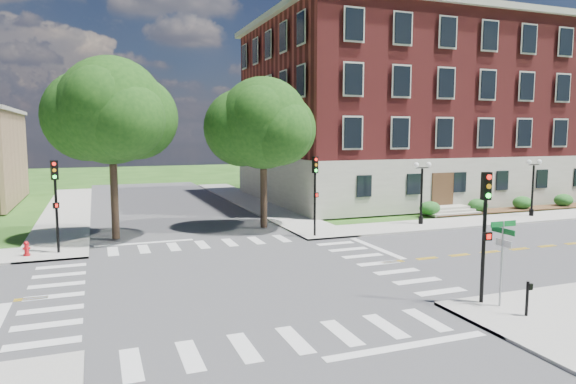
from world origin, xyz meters
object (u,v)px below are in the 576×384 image
object	(u,v)px
traffic_signal_nw	(56,194)
twin_lamp_east	(533,184)
traffic_signal_ne	(315,185)
twin_lamp_west	(422,189)
traffic_signal_se	(485,220)
fire_hydrant	(27,249)
push_button_post	(528,297)
street_sign_pole	(502,246)

from	to	relation	value
traffic_signal_nw	twin_lamp_east	xyz separation A→B (m)	(32.55, 0.52, -0.66)
traffic_signal_nw	twin_lamp_east	distance (m)	32.57
traffic_signal_ne	twin_lamp_west	distance (m)	8.53
traffic_signal_se	fire_hydrant	size ratio (longest dim) A/B	6.40
traffic_signal_nw	twin_lamp_west	size ratio (longest dim) A/B	1.13
traffic_signal_ne	twin_lamp_east	world-z (taller)	traffic_signal_ne
twin_lamp_west	twin_lamp_east	xyz separation A→B (m)	(9.85, -0.01, 0.00)
traffic_signal_se	fire_hydrant	world-z (taller)	traffic_signal_se
fire_hydrant	traffic_signal_ne	bearing A→B (deg)	-1.51
traffic_signal_se	traffic_signal_ne	xyz separation A→B (m)	(-0.78, 13.50, 0.00)
traffic_signal_nw	fire_hydrant	xyz separation A→B (m)	(-1.46, -0.21, -2.72)
push_button_post	fire_hydrant	world-z (taller)	push_button_post
twin_lamp_west	street_sign_pole	world-z (taller)	twin_lamp_west
street_sign_pole	traffic_signal_ne	bearing A→B (deg)	94.49
twin_lamp_east	street_sign_pole	distance (m)	22.93
traffic_signal_ne	twin_lamp_west	bearing A→B (deg)	7.81
twin_lamp_east	fire_hydrant	size ratio (longest dim) A/B	5.64
traffic_signal_ne	twin_lamp_east	distance (m)	18.32
traffic_signal_se	push_button_post	bearing A→B (deg)	-75.14
push_button_post	fire_hydrant	size ratio (longest dim) A/B	1.60
twin_lamp_east	fire_hydrant	xyz separation A→B (m)	(-34.02, -0.73, -2.06)
twin_lamp_west	fire_hydrant	bearing A→B (deg)	-178.24
fire_hydrant	push_button_post	bearing A→B (deg)	-42.57
push_button_post	twin_lamp_east	bearing A→B (deg)	43.76
street_sign_pole	push_button_post	distance (m)	1.88
traffic_signal_se	twin_lamp_west	bearing A→B (deg)	62.46
twin_lamp_west	push_button_post	size ratio (longest dim) A/B	3.53
twin_lamp_east	street_sign_pole	size ratio (longest dim) A/B	1.36
traffic_signal_se	twin_lamp_west	size ratio (longest dim) A/B	1.13
traffic_signal_nw	street_sign_pole	distance (m)	21.29
twin_lamp_east	traffic_signal_ne	bearing A→B (deg)	-176.42
traffic_signal_ne	twin_lamp_east	xyz separation A→B (m)	(18.27, 1.14, -0.66)
twin_lamp_east	fire_hydrant	bearing A→B (deg)	-178.77
traffic_signal_ne	street_sign_pole	distance (m)	14.13
traffic_signal_se	street_sign_pole	size ratio (longest dim) A/B	1.55
twin_lamp_west	twin_lamp_east	world-z (taller)	same
traffic_signal_nw	street_sign_pole	world-z (taller)	traffic_signal_nw
twin_lamp_east	push_button_post	size ratio (longest dim) A/B	3.53
fire_hydrant	twin_lamp_east	bearing A→B (deg)	1.23
traffic_signal_ne	traffic_signal_nw	size ratio (longest dim) A/B	1.00
traffic_signal_nw	twin_lamp_east	size ratio (longest dim) A/B	1.13
street_sign_pole	push_button_post	size ratio (longest dim) A/B	2.58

